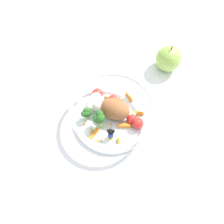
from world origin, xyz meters
TOP-DOWN VIEW (x-y plane):
  - ground_plane at (0.00, 0.00)m, footprint 2.40×2.40m
  - food_container at (0.01, 0.02)m, footprint 0.22×0.22m
  - loose_apple at (0.24, 0.08)m, footprint 0.08×0.08m
  - folded_napkin at (-0.18, -0.17)m, footprint 0.18×0.17m

SIDE VIEW (x-z plane):
  - ground_plane at x=0.00m, z-range 0.00..0.00m
  - folded_napkin at x=-0.18m, z-range 0.00..0.01m
  - food_container at x=0.01m, z-range 0.00..0.07m
  - loose_apple at x=0.24m, z-range -0.01..0.08m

